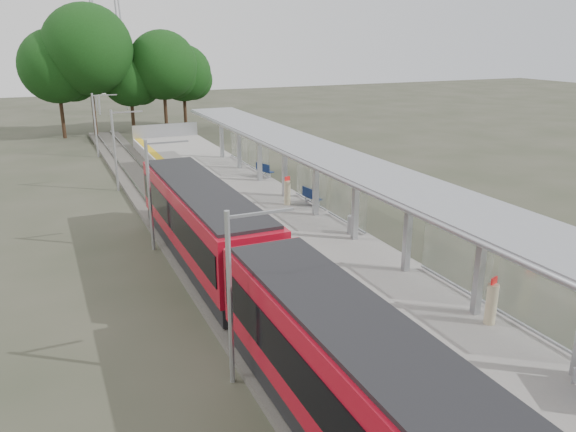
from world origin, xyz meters
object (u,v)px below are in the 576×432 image
(train, at_px, (260,280))
(info_pillar_near, at_px, (491,304))
(bench_far, at_px, (264,170))
(litter_bin, at_px, (352,225))
(bench_mid, at_px, (311,196))
(info_pillar_far, at_px, (287,192))

(train, xyz_separation_m, info_pillar_near, (6.44, -4.04, -0.35))
(bench_far, bearing_deg, litter_bin, -110.27)
(train, relative_size, bench_mid, 19.73)
(bench_mid, relative_size, info_pillar_far, 0.87)
(bench_mid, xyz_separation_m, litter_bin, (-0.37, -5.10, -0.05))
(bench_mid, bearing_deg, info_pillar_far, 148.57)
(train, bearing_deg, info_pillar_near, -32.09)
(info_pillar_near, xyz_separation_m, litter_bin, (0.31, 9.42, -0.27))
(info_pillar_far, bearing_deg, info_pillar_near, -98.18)
(info_pillar_far, distance_m, litter_bin, 5.68)
(train, bearing_deg, litter_bin, 38.56)
(train, relative_size, info_pillar_far, 17.24)
(info_pillar_near, height_order, info_pillar_far, info_pillar_near)
(info_pillar_far, bearing_deg, bench_far, 69.28)
(bench_mid, height_order, info_pillar_near, info_pillar_near)
(info_pillar_near, bearing_deg, train, 128.99)
(bench_far, bearing_deg, train, -130.68)
(train, relative_size, bench_far, 19.78)
(bench_mid, height_order, bench_far, bench_mid)
(litter_bin, bearing_deg, bench_mid, 85.89)
(bench_far, height_order, info_pillar_far, info_pillar_far)
(bench_mid, distance_m, info_pillar_far, 1.33)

